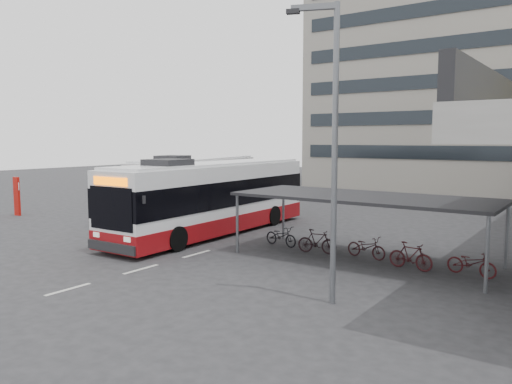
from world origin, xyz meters
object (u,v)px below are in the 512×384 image
Objects in this scene: bus_main at (213,198)px; lamp_post at (331,136)px; pedestrian at (95,212)px; bus_teal at (198,184)px.

bus_main is 12.02m from lamp_post.
pedestrian is at bearing -165.14° from bus_main.
lamp_post is at bearing -35.02° from bus_main.
bus_main is at bearing 125.10° from lamp_post.
bus_teal is 1.54× the size of lamp_post.
bus_teal is at bearing 121.15° from lamp_post.
bus_main is at bearing -38.21° from pedestrian.
lamp_post reaches higher than pedestrian.
lamp_post reaches higher than bus_main.
pedestrian is at bearing 143.58° from lamp_post.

